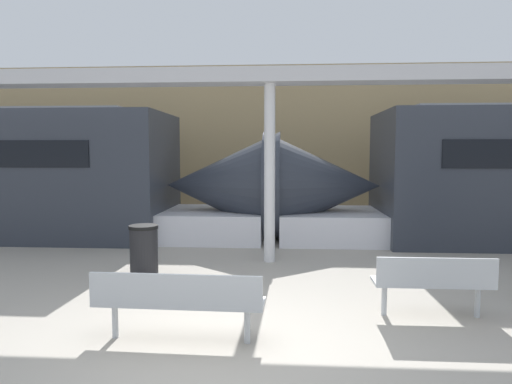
{
  "coord_description": "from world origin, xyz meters",
  "views": [
    {
      "loc": [
        0.67,
        -4.69,
        2.1
      ],
      "look_at": [
        0.13,
        3.57,
        1.4
      ],
      "focal_mm": 32.0,
      "sensor_mm": 36.0,
      "label": 1
    }
  ],
  "objects_px": {
    "bench_near": "(178,299)",
    "support_column_near": "(270,174)",
    "bench_far": "(433,280)",
    "trash_bin": "(144,251)"
  },
  "relations": [
    {
      "from": "bench_near",
      "to": "trash_bin",
      "type": "xyz_separation_m",
      "value": [
        -1.23,
        2.69,
        -0.06
      ]
    },
    {
      "from": "bench_far",
      "to": "bench_near",
      "type": "bearing_deg",
      "value": -162.35
    },
    {
      "from": "support_column_near",
      "to": "bench_far",
      "type": "bearing_deg",
      "value": -53.4
    },
    {
      "from": "bench_near",
      "to": "support_column_near",
      "type": "relative_size",
      "value": 0.56
    },
    {
      "from": "bench_near",
      "to": "support_column_near",
      "type": "bearing_deg",
      "value": 79.23
    },
    {
      "from": "bench_near",
      "to": "trash_bin",
      "type": "distance_m",
      "value": 2.96
    },
    {
      "from": "bench_far",
      "to": "trash_bin",
      "type": "relative_size",
      "value": 1.67
    },
    {
      "from": "bench_near",
      "to": "support_column_near",
      "type": "height_order",
      "value": "support_column_near"
    },
    {
      "from": "bench_far",
      "to": "support_column_near",
      "type": "bearing_deg",
      "value": 126.67
    },
    {
      "from": "support_column_near",
      "to": "bench_near",
      "type": "bearing_deg",
      "value": -102.5
    }
  ]
}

